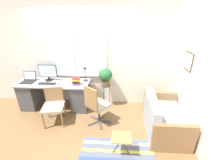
{
  "coord_description": "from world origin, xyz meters",
  "views": [
    {
      "loc": [
        0.99,
        -3.05,
        2.37
      ],
      "look_at": [
        0.78,
        0.16,
        0.93
      ],
      "focal_mm": 24.0,
      "sensor_mm": 36.0,
      "label": 1
    }
  ],
  "objects_px": {
    "monitor": "(48,72)",
    "plant_stand": "(106,88)",
    "couch_loveseat": "(163,119)",
    "laptop": "(29,80)",
    "mouse": "(59,84)",
    "desk_chair_wooden": "(54,105)",
    "desk_lamp": "(85,72)",
    "book_stack": "(76,81)",
    "keyboard": "(47,84)",
    "potted_plant": "(105,76)",
    "folding_stool": "(121,139)",
    "office_chair_swivel": "(96,105)"
  },
  "relations": [
    {
      "from": "monitor",
      "to": "plant_stand",
      "type": "height_order",
      "value": "monitor"
    },
    {
      "from": "laptop",
      "to": "desk_chair_wooden",
      "type": "bearing_deg",
      "value": -33.65
    },
    {
      "from": "keyboard",
      "to": "desk_lamp",
      "type": "bearing_deg",
      "value": 15.41
    },
    {
      "from": "keyboard",
      "to": "book_stack",
      "type": "bearing_deg",
      "value": 1.73
    },
    {
      "from": "plant_stand",
      "to": "potted_plant",
      "type": "height_order",
      "value": "potted_plant"
    },
    {
      "from": "keyboard",
      "to": "office_chair_swivel",
      "type": "bearing_deg",
      "value": -20.53
    },
    {
      "from": "book_stack",
      "to": "potted_plant",
      "type": "distance_m",
      "value": 0.74
    },
    {
      "from": "keyboard",
      "to": "folding_stool",
      "type": "height_order",
      "value": "keyboard"
    },
    {
      "from": "keyboard",
      "to": "plant_stand",
      "type": "relative_size",
      "value": 0.66
    },
    {
      "from": "laptop",
      "to": "office_chair_swivel",
      "type": "distance_m",
      "value": 1.95
    },
    {
      "from": "desk_lamp",
      "to": "book_stack",
      "type": "height_order",
      "value": "desk_lamp"
    },
    {
      "from": "monitor",
      "to": "desk_lamp",
      "type": "bearing_deg",
      "value": 2.04
    },
    {
      "from": "plant_stand",
      "to": "couch_loveseat",
      "type": "bearing_deg",
      "value": -32.39
    },
    {
      "from": "mouse",
      "to": "office_chair_swivel",
      "type": "xyz_separation_m",
      "value": [
        0.99,
        -0.46,
        -0.25
      ]
    },
    {
      "from": "monitor",
      "to": "desk_chair_wooden",
      "type": "xyz_separation_m",
      "value": [
        0.35,
        -0.67,
        -0.53
      ]
    },
    {
      "from": "monitor",
      "to": "desk_chair_wooden",
      "type": "bearing_deg",
      "value": -62.13
    },
    {
      "from": "desk_chair_wooden",
      "to": "couch_loveseat",
      "type": "height_order",
      "value": "desk_chair_wooden"
    },
    {
      "from": "laptop",
      "to": "book_stack",
      "type": "distance_m",
      "value": 1.27
    },
    {
      "from": "laptop",
      "to": "monitor",
      "type": "relative_size",
      "value": 0.69
    },
    {
      "from": "office_chair_swivel",
      "to": "folding_stool",
      "type": "bearing_deg",
      "value": 163.48
    },
    {
      "from": "desk_lamp",
      "to": "book_stack",
      "type": "bearing_deg",
      "value": -127.94
    },
    {
      "from": "desk_chair_wooden",
      "to": "office_chair_swivel",
      "type": "height_order",
      "value": "office_chair_swivel"
    },
    {
      "from": "keyboard",
      "to": "potted_plant",
      "type": "distance_m",
      "value": 1.47
    },
    {
      "from": "mouse",
      "to": "desk_lamp",
      "type": "xyz_separation_m",
      "value": [
        0.61,
        0.28,
        0.22
      ]
    },
    {
      "from": "plant_stand",
      "to": "book_stack",
      "type": "bearing_deg",
      "value": -162.17
    },
    {
      "from": "keyboard",
      "to": "folding_stool",
      "type": "xyz_separation_m",
      "value": [
        1.88,
        -1.27,
        -0.41
      ]
    },
    {
      "from": "desk_chair_wooden",
      "to": "office_chair_swivel",
      "type": "xyz_separation_m",
      "value": [
        0.99,
        -0.04,
        0.07
      ]
    },
    {
      "from": "keyboard",
      "to": "desk_lamp",
      "type": "height_order",
      "value": "desk_lamp"
    },
    {
      "from": "desk_chair_wooden",
      "to": "monitor",
      "type": "bearing_deg",
      "value": 106.84
    },
    {
      "from": "laptop",
      "to": "desk_lamp",
      "type": "distance_m",
      "value": 1.47
    },
    {
      "from": "folding_stool",
      "to": "desk_lamp",
      "type": "bearing_deg",
      "value": 122.1
    },
    {
      "from": "mouse",
      "to": "office_chair_swivel",
      "type": "height_order",
      "value": "office_chair_swivel"
    },
    {
      "from": "plant_stand",
      "to": "folding_stool",
      "type": "xyz_separation_m",
      "value": [
        0.43,
        -1.52,
        -0.22
      ]
    },
    {
      "from": "laptop",
      "to": "potted_plant",
      "type": "relative_size",
      "value": 0.74
    },
    {
      "from": "mouse",
      "to": "plant_stand",
      "type": "bearing_deg",
      "value": 13.7
    },
    {
      "from": "keyboard",
      "to": "office_chair_swivel",
      "type": "distance_m",
      "value": 1.42
    },
    {
      "from": "mouse",
      "to": "desk_chair_wooden",
      "type": "bearing_deg",
      "value": -90.01
    },
    {
      "from": "desk_lamp",
      "to": "couch_loveseat",
      "type": "xyz_separation_m",
      "value": [
        1.85,
        -0.85,
        -0.71
      ]
    },
    {
      "from": "desk_lamp",
      "to": "book_stack",
      "type": "distance_m",
      "value": 0.33
    },
    {
      "from": "office_chair_swivel",
      "to": "keyboard",
      "type": "bearing_deg",
      "value": 16.81
    },
    {
      "from": "book_stack",
      "to": "potted_plant",
      "type": "xyz_separation_m",
      "value": [
        0.7,
        0.23,
        0.06
      ]
    },
    {
      "from": "office_chair_swivel",
      "to": "monitor",
      "type": "bearing_deg",
      "value": 9.56
    },
    {
      "from": "book_stack",
      "to": "folding_stool",
      "type": "relative_size",
      "value": 0.53
    },
    {
      "from": "folding_stool",
      "to": "potted_plant",
      "type": "bearing_deg",
      "value": 105.96
    },
    {
      "from": "monitor",
      "to": "plant_stand",
      "type": "bearing_deg",
      "value": 1.1
    },
    {
      "from": "book_stack",
      "to": "couch_loveseat",
      "type": "distance_m",
      "value": 2.19
    },
    {
      "from": "couch_loveseat",
      "to": "plant_stand",
      "type": "bearing_deg",
      "value": 57.61
    },
    {
      "from": "monitor",
      "to": "keyboard",
      "type": "distance_m",
      "value": 0.31
    },
    {
      "from": "book_stack",
      "to": "desk_chair_wooden",
      "type": "bearing_deg",
      "value": -132.18
    },
    {
      "from": "keyboard",
      "to": "desk_lamp",
      "type": "distance_m",
      "value": 0.98
    }
  ]
}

